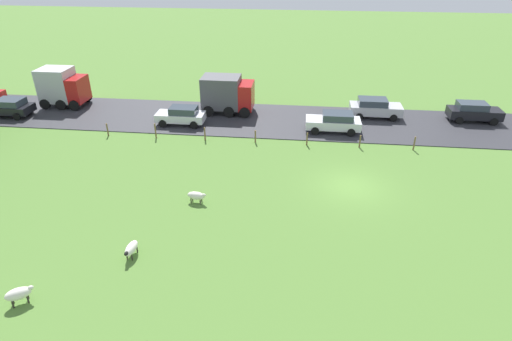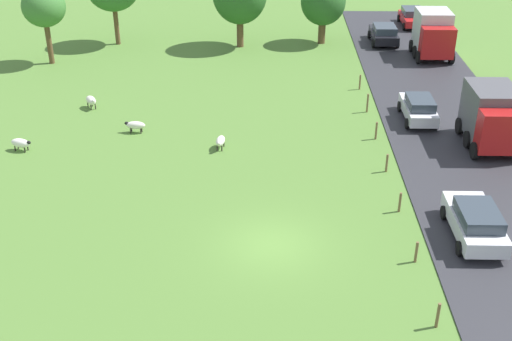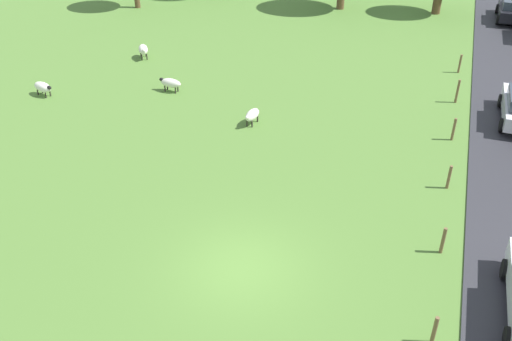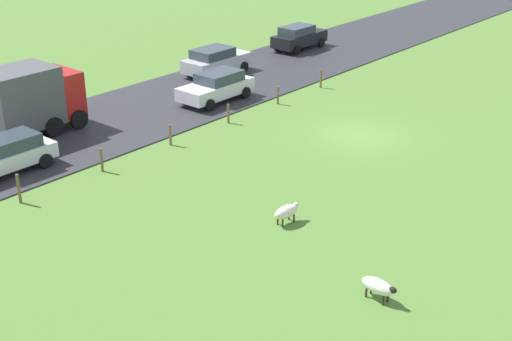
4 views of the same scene
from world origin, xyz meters
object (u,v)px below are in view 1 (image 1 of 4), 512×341
at_px(truck_0, 227,93).
at_px(car_0, 375,108).
at_px(sheep_2, 196,196).
at_px(car_5, 181,115).
at_px(sheep_0, 19,294).
at_px(car_2, 334,122).
at_px(sheep_3, 131,249).
at_px(car_1, 474,112).
at_px(truck_1, 62,87).
at_px(car_7, 9,107).

bearing_deg(truck_0, car_0, -88.88).
distance_m(sheep_2, car_5, 12.66).
bearing_deg(sheep_2, truck_0, 2.75).
distance_m(sheep_0, truck_0, 24.61).
height_order(sheep_0, car_2, car_2).
relative_size(sheep_0, car_0, 0.26).
bearing_deg(sheep_3, car_1, -48.00).
height_order(sheep_0, sheep_2, sheep_0).
xyz_separation_m(truck_1, car_0, (0.19, -29.03, -0.98)).
distance_m(sheep_3, truck_1, 25.19).
xyz_separation_m(sheep_0, sheep_3, (3.56, -3.66, -0.07)).
relative_size(sheep_3, car_5, 0.31).
relative_size(sheep_2, truck_0, 0.26).
relative_size(sheep_2, sheep_3, 0.96).
bearing_deg(car_7, sheep_0, -145.58).
relative_size(truck_1, car_5, 0.98).
xyz_separation_m(sheep_0, car_0, (24.33, -18.24, 0.38)).
bearing_deg(car_0, car_7, 95.88).
bearing_deg(car_5, sheep_2, -160.82).
xyz_separation_m(sheep_0, truck_0, (24.07, -4.98, 1.28)).
bearing_deg(sheep_0, truck_0, -11.70).
relative_size(truck_0, car_5, 1.11).
distance_m(car_1, car_5, 25.36).
bearing_deg(car_5, sheep_3, -173.04).
relative_size(car_0, car_2, 1.01).
relative_size(car_0, car_1, 1.03).
xyz_separation_m(sheep_3, car_0, (20.77, -14.58, 0.45)).
xyz_separation_m(sheep_2, car_5, (11.95, 4.16, 0.39)).
height_order(sheep_0, truck_0, truck_0).
height_order(truck_1, car_5, truck_1).
relative_size(sheep_2, truck_1, 0.30).
relative_size(truck_1, car_0, 0.90).
xyz_separation_m(car_2, car_5, (0.05, 12.91, -0.02)).
xyz_separation_m(truck_1, car_2, (-3.47, -25.26, -1.01)).
bearing_deg(car_0, sheep_2, 141.16).
height_order(car_1, car_2, car_1).
bearing_deg(truck_0, truck_1, 89.74).
distance_m(sheep_2, car_7, 23.50).
xyz_separation_m(sheep_3, car_7, (17.41, 18.02, 0.39)).
distance_m(sheep_0, sheep_2, 10.47).
bearing_deg(car_5, car_2, -90.23).
bearing_deg(sheep_2, sheep_0, 146.91).
bearing_deg(truck_1, car_1, -89.80).
bearing_deg(car_5, car_7, 89.12).
xyz_separation_m(truck_0, car_2, (-3.40, -9.49, -0.93)).
xyz_separation_m(truck_0, car_0, (0.26, -13.26, -0.89)).
height_order(sheep_3, car_2, car_2).
height_order(truck_1, car_0, truck_1).
bearing_deg(sheep_2, car_1, -53.50).
xyz_separation_m(truck_1, car_7, (-3.17, 3.58, -1.03)).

